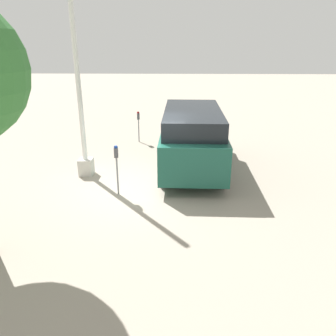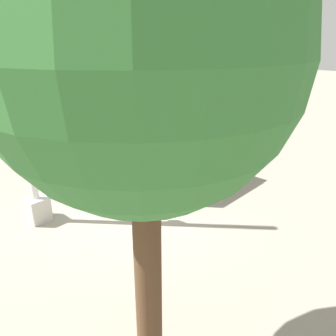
% 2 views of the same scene
% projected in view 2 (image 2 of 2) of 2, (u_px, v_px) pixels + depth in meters
% --- Properties ---
extents(ground_plane, '(80.00, 80.00, 0.00)m').
position_uv_depth(ground_plane, '(137.00, 204.00, 8.04)').
color(ground_plane, gray).
extents(parking_meter_near, '(0.21, 0.14, 1.49)m').
position_uv_depth(parking_meter_near, '(126.00, 176.00, 6.89)').
color(parking_meter_near, gray).
rests_on(parking_meter_near, ground).
extents(parking_meter_far, '(0.21, 0.14, 1.36)m').
position_uv_depth(parking_meter_far, '(13.00, 133.00, 10.33)').
color(parking_meter_far, gray).
rests_on(parking_meter_far, ground).
extents(lamp_post, '(0.44, 0.44, 6.17)m').
position_uv_depth(lamp_post, '(25.00, 136.00, 6.60)').
color(lamp_post, beige).
rests_on(lamp_post, ground).
extents(parked_van, '(5.15, 2.09, 2.07)m').
position_uv_depth(parked_van, '(132.00, 134.00, 9.79)').
color(parked_van, '#195142').
rests_on(parked_van, ground).
extents(street_tree, '(2.62, 2.62, 4.97)m').
position_uv_depth(street_tree, '(142.00, 59.00, 2.61)').
color(street_tree, '#513823').
rests_on(street_tree, ground).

